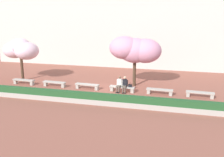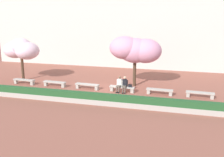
{
  "view_description": "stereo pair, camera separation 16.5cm",
  "coord_description": "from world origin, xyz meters",
  "views": [
    {
      "loc": [
        5.86,
        -19.87,
        6.14
      ],
      "look_at": [
        0.6,
        0.2,
        1.0
      ],
      "focal_mm": 42.0,
      "sensor_mm": 36.0,
      "label": 1
    },
    {
      "loc": [
        6.02,
        -19.83,
        6.14
      ],
      "look_at": [
        0.6,
        0.2,
        1.0
      ],
      "focal_mm": 42.0,
      "sensor_mm": 36.0,
      "label": 2
    }
  ],
  "objects": [
    {
      "name": "stone_bench_near_west",
      "position": [
        -4.5,
        0.0,
        0.31
      ],
      "size": [
        2.08,
        0.53,
        0.45
      ],
      "color": "#ADA89E",
      "rests_on": "ground"
    },
    {
      "name": "stone_bench_far_east",
      "position": [
        7.5,
        0.0,
        0.31
      ],
      "size": [
        2.08,
        0.53,
        0.45
      ],
      "color": "#ADA89E",
      "rests_on": "ground"
    },
    {
      "name": "stone_bench_west_end",
      "position": [
        -7.5,
        0.0,
        0.31
      ],
      "size": [
        2.08,
        0.53,
        0.45
      ],
      "color": "#ADA89E",
      "rests_on": "ground"
    },
    {
      "name": "stone_bench_center",
      "position": [
        -1.5,
        0.0,
        0.31
      ],
      "size": [
        2.08,
        0.53,
        0.45
      ],
      "color": "#ADA89E",
      "rests_on": "ground"
    },
    {
      "name": "person_seated_right",
      "position": [
        1.71,
        -0.05,
        0.7
      ],
      "size": [
        0.51,
        0.69,
        1.29
      ],
      "color": "black",
      "rests_on": "ground"
    },
    {
      "name": "ground_plane",
      "position": [
        0.0,
        0.0,
        0.0
      ],
      "size": [
        100.0,
        100.0,
        0.0
      ],
      "primitive_type": "plane",
      "color": "#8E5142"
    },
    {
      "name": "stone_bench_east_end",
      "position": [
        4.5,
        -0.0,
        0.31
      ],
      "size": [
        2.08,
        0.53,
        0.45
      ],
      "color": "#ADA89E",
      "rests_on": "ground"
    },
    {
      "name": "stone_bench_near_east",
      "position": [
        1.5,
        0.0,
        0.31
      ],
      "size": [
        2.08,
        0.53,
        0.45
      ],
      "color": "#ADA89E",
      "rests_on": "ground"
    },
    {
      "name": "cherry_tree_secondary",
      "position": [
        -8.34,
        1.21,
        2.95
      ],
      "size": [
        3.58,
        2.53,
        3.98
      ],
      "color": "#473323",
      "rests_on": "ground"
    },
    {
      "name": "cherry_tree_main",
      "position": [
        2.15,
        2.06,
        3.16
      ],
      "size": [
        4.4,
        2.79,
        4.31
      ],
      "color": "#473323",
      "rests_on": "ground"
    },
    {
      "name": "handbag",
      "position": [
        2.16,
        -0.02,
        0.58
      ],
      "size": [
        0.3,
        0.15,
        0.34
      ],
      "color": "black",
      "rests_on": "stone_bench_near_east"
    },
    {
      "name": "planter_hedge_foreground",
      "position": [
        0.0,
        -3.39,
        0.39
      ],
      "size": [
        19.65,
        0.5,
        0.8
      ],
      "color": "#ADA89E",
      "rests_on": "ground"
    },
    {
      "name": "building_facade",
      "position": [
        0.0,
        11.41,
        5.41
      ],
      "size": [
        34.09,
        4.0,
        10.82
      ],
      "primitive_type": "cube",
      "color": "beige",
      "rests_on": "ground"
    },
    {
      "name": "person_seated_left",
      "position": [
        1.28,
        -0.05,
        0.7
      ],
      "size": [
        0.5,
        0.72,
        1.29
      ],
      "color": "black",
      "rests_on": "ground"
    }
  ]
}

